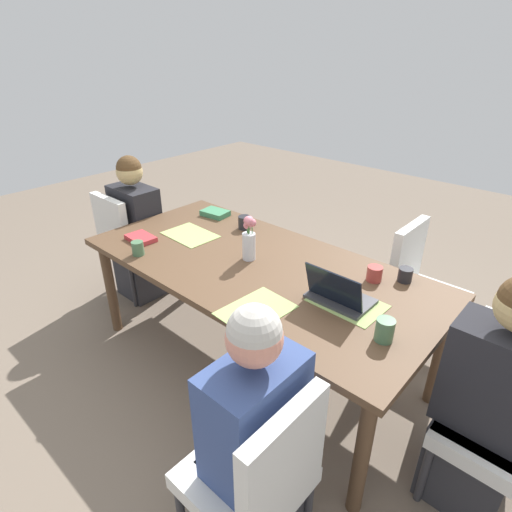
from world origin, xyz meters
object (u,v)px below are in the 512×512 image
person_head_right_left_far (139,237)px  laptop_head_left_left_mid (338,295)px  book_red_cover (141,238)px  coffee_mug_near_right (244,222)px  chair_head_left_left_mid (504,413)px  flower_vase (249,237)px  coffee_mug_centre_right (385,330)px  person_far_left_near (255,448)px  coffee_mug_far_left (405,275)px  book_blue_cover (215,213)px  dining_table (256,273)px  person_head_left_left_mid (486,411)px  chair_near_right_near (420,284)px  chair_far_left_near (258,475)px  coffee_mug_near_left (374,274)px  coffee_mug_centre_left (138,248)px  chair_head_right_left_far (127,241)px

person_head_right_left_far → laptop_head_left_left_mid: size_ratio=3.73×
book_red_cover → coffee_mug_near_right: bearing=-118.4°
chair_head_left_left_mid → coffee_mug_near_right: size_ratio=9.65×
flower_vase → coffee_mug_centre_right: flower_vase is taller
person_head_right_left_far → coffee_mug_near_right: (-0.90, -0.33, 0.28)m
person_far_left_near → coffee_mug_far_left: person_far_left_near is taller
person_far_left_near → coffee_mug_far_left: size_ratio=14.93×
person_far_left_near → chair_head_left_left_mid: 1.12m
person_far_left_near → book_blue_cover: person_far_left_near is taller
dining_table → person_head_left_left_mid: 1.37m
coffee_mug_near_right → person_head_left_left_mid: bearing=168.9°
person_head_right_left_far → dining_table: bearing=179.5°
person_head_right_left_far → laptop_head_left_left_mid: (-1.91, 0.04, 0.28)m
dining_table → coffee_mug_near_right: bearing=-38.9°
person_head_right_left_far → coffee_mug_far_left: size_ratio=14.93×
coffee_mug_far_left → coffee_mug_centre_right: bearing=105.5°
chair_near_right_near → coffee_mug_centre_right: bearing=101.9°
flower_vase → coffee_mug_centre_right: size_ratio=2.59×
chair_far_left_near → coffee_mug_near_left: bearing=-80.9°
chair_near_right_near → book_blue_cover: (1.45, 0.52, 0.28)m
chair_near_right_near → laptop_head_left_left_mid: (0.10, 0.92, 0.30)m
chair_far_left_near → book_blue_cover: (1.57, -1.25, 0.28)m
person_far_left_near → chair_far_left_near: bearing=141.2°
person_head_right_left_far → coffee_mug_near_left: person_head_right_left_far is taller
coffee_mug_centre_right → chair_near_right_near: bearing=-78.1°
person_far_left_near → person_head_left_left_mid: (-0.62, -0.81, 0.00)m
laptop_head_left_left_mid → coffee_mug_centre_left: size_ratio=3.58×
chair_far_left_near → coffee_mug_centre_left: bearing=-18.1°
coffee_mug_near_right → coffee_mug_centre_left: bearing=74.3°
person_far_left_near → coffee_mug_near_right: (1.16, -1.16, 0.28)m
person_head_right_left_far → book_red_cover: bearing=150.7°
dining_table → chair_far_left_near: size_ratio=2.45×
person_head_left_left_mid → laptop_head_left_left_mid: (0.76, 0.02, 0.28)m
chair_head_left_left_mid → book_blue_cover: (2.17, -0.30, 0.28)m
dining_table → chair_near_right_near: 1.14m
chair_head_right_left_far → coffee_mug_centre_right: chair_head_right_left_far is taller
laptop_head_left_left_mid → coffee_mug_centre_right: bearing=158.9°
chair_head_right_left_far → book_blue_cover: (-0.62, -0.43, 0.28)m
chair_far_left_near → laptop_head_left_left_mid: bearing=-75.7°
person_head_left_left_mid → coffee_mug_near_right: bearing=-11.1°
coffee_mug_centre_left → coffee_mug_far_left: 1.61m
coffee_mug_near_left → laptop_head_left_left_mid: bearing=84.9°
chair_head_left_left_mid → person_head_left_left_mid: (0.06, 0.07, 0.03)m
person_head_left_left_mid → coffee_mug_near_left: person_head_left_left_mid is taller
coffee_mug_centre_right → coffee_mug_far_left: coffee_mug_centre_right is taller
coffee_mug_centre_left → coffee_mug_centre_right: bearing=-170.5°
coffee_mug_centre_left → book_red_cover: size_ratio=0.45×
chair_head_right_left_far → book_red_cover: bearing=159.5°
person_far_left_near → chair_head_left_left_mid: person_far_left_near is taller
coffee_mug_far_left → dining_table: bearing=28.1°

